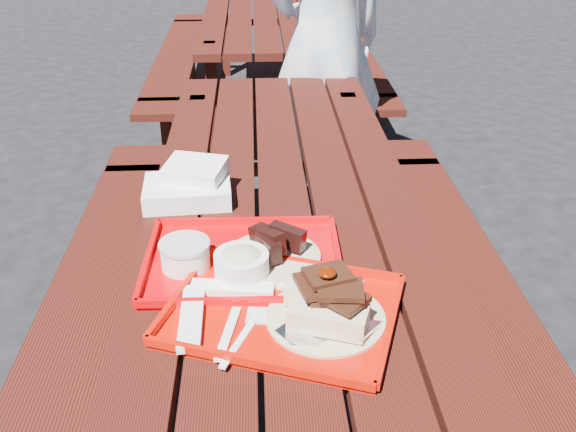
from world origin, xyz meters
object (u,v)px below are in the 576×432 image
object	(u,v)px
picnic_table_near	(285,271)
far_tray	(240,258)
picnic_table_far	(264,34)
person	(325,43)
near_tray	(285,296)

from	to	relation	value
picnic_table_near	far_tray	size ratio (longest dim) A/B	5.25
picnic_table_far	far_tray	world-z (taller)	far_tray
picnic_table_near	picnic_table_far	world-z (taller)	same
person	far_tray	bearing A→B (deg)	53.62
near_tray	person	world-z (taller)	person
picnic_table_near	picnic_table_far	distance (m)	2.80
picnic_table_far	person	xyz separation A→B (m)	(0.24, -1.46, 0.30)
picnic_table_near	far_tray	xyz separation A→B (m)	(-0.12, -0.26, 0.21)
picnic_table_near	far_tray	distance (m)	0.35
picnic_table_far	near_tray	distance (m)	3.23
near_tray	person	xyz separation A→B (m)	(0.26, 1.76, 0.08)
person	near_tray	bearing A→B (deg)	57.83
far_tray	person	distance (m)	1.64
far_tray	near_tray	bearing A→B (deg)	-59.94
near_tray	picnic_table_far	bearing A→B (deg)	89.64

